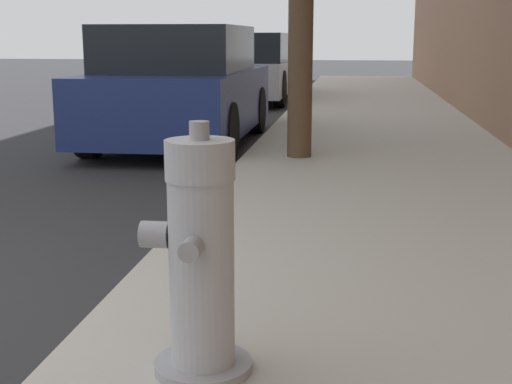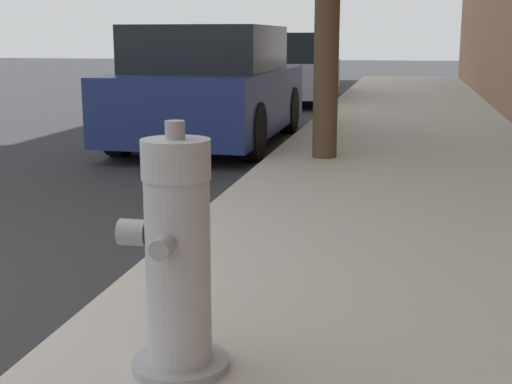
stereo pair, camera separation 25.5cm
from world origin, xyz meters
name	(u,v)px [view 1 (the left image)]	position (x,y,z in m)	size (l,w,h in m)	color
sidewalk_slab	(420,362)	(3.07, 0.00, 0.07)	(2.82, 40.00, 0.13)	#B7B2A8
fire_hydrant	(201,262)	(2.26, -0.31, 0.54)	(0.39, 0.40, 0.91)	#97979C
parked_car_near	(181,88)	(0.63, 6.00, 0.70)	(1.74, 3.81, 1.45)	navy
parked_car_mid	(248,68)	(0.53, 12.25, 0.68)	(1.82, 4.31, 1.40)	#B7B7BC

